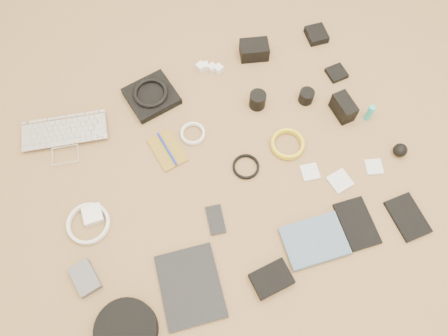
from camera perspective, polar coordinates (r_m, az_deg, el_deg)
name	(u,v)px	position (r m, az deg, el deg)	size (l,w,h in m)	color
laptop	(66,142)	(1.81, -19.99, 3.18)	(0.33, 0.23, 0.03)	silver
headphone_pouch	(152,96)	(1.83, -9.45, 9.23)	(0.19, 0.18, 0.03)	black
headphones	(151,93)	(1.81, -9.57, 9.68)	(0.14, 0.14, 0.02)	black
charger_a	(205,66)	(1.89, -2.54, 13.14)	(0.03, 0.03, 0.03)	white
charger_b	(212,68)	(1.89, -1.55, 12.97)	(0.03, 0.03, 0.03)	white
charger_c	(219,69)	(1.88, -0.72, 12.82)	(0.03, 0.03, 0.03)	white
charger_d	(201,67)	(1.89, -3.04, 13.06)	(0.03, 0.03, 0.03)	white
dslr_camera	(254,50)	(1.92, 3.96, 15.12)	(0.12, 0.08, 0.07)	black
lens_pouch	(316,35)	(2.04, 11.99, 16.69)	(0.08, 0.09, 0.03)	black
notebook_olive	(167,150)	(1.71, -7.40, 2.35)	(0.10, 0.16, 0.01)	olive
pen_blue	(167,149)	(1.70, -7.43, 2.48)	(0.01, 0.01, 0.16)	#13279D
cable_white_a	(193,134)	(1.73, -4.08, 4.42)	(0.10, 0.10, 0.01)	silver
lens_a	(258,100)	(1.78, 4.40, 8.84)	(0.07, 0.07, 0.07)	black
lens_b	(306,96)	(1.82, 10.71, 9.19)	(0.06, 0.06, 0.06)	black
card_reader	(337,73)	(1.94, 14.49, 11.92)	(0.07, 0.07, 0.02)	black
power_brick	(93,215)	(1.65, -16.75, -5.85)	(0.07, 0.07, 0.03)	white
cable_white_b	(89,224)	(1.66, -17.23, -7.00)	(0.16, 0.16, 0.01)	silver
cable_black	(246,167)	(1.67, 2.87, 0.11)	(0.10, 0.10, 0.01)	black
cable_yellow	(287,145)	(1.72, 8.26, 3.01)	(0.13, 0.13, 0.02)	gold
flash	(343,107)	(1.81, 15.33, 7.63)	(0.06, 0.11, 0.08)	black
lens_cleaner	(370,113)	(1.83, 18.47, 6.84)	(0.02, 0.02, 0.08)	#1BB4A8
battery_charger	(85,278)	(1.60, -17.68, -13.52)	(0.07, 0.11, 0.03)	#505054
tablet	(190,286)	(1.54, -4.40, -15.14)	(0.20, 0.26, 0.01)	black
phone	(216,220)	(1.59, -1.10, -6.78)	(0.06, 0.11, 0.01)	black
filter_case_left	(310,172)	(1.69, 11.16, -0.53)	(0.07, 0.07, 0.01)	silver
filter_case_mid	(340,181)	(1.70, 14.91, -1.67)	(0.08, 0.08, 0.01)	silver
filter_case_right	(374,167)	(1.76, 18.98, 0.15)	(0.06, 0.06, 0.01)	silver
air_blower	(400,150)	(1.80, 22.02, 2.18)	(0.05, 0.05, 0.05)	black
headphone_case	(126,330)	(1.53, -12.63, -20.00)	(0.20, 0.20, 0.06)	black
drive_case	(271,279)	(1.54, 6.22, -14.20)	(0.13, 0.09, 0.03)	black
paperback	(323,263)	(1.58, 12.80, -11.99)	(0.16, 0.22, 0.02)	#435A71
notebook_black_a	(357,224)	(1.65, 16.97, -6.96)	(0.11, 0.18, 0.01)	black
notebook_black_b	(408,217)	(1.72, 22.86, -5.92)	(0.11, 0.16, 0.01)	black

